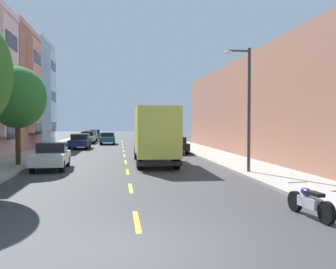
{
  "coord_description": "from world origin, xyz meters",
  "views": [
    {
      "loc": [
        -0.47,
        -7.7,
        2.61
      ],
      "look_at": [
        3.5,
        21.71,
        1.68
      ],
      "focal_mm": 39.37,
      "sensor_mm": 36.0,
      "label": 1
    }
  ],
  "objects_px": {
    "parked_pickup_silver": "(148,134)",
    "parked_hatchback_burgundy": "(156,137)",
    "parked_hatchback_champagne": "(88,138)",
    "parked_wagon_charcoal": "(90,136)",
    "street_tree_second": "(17,97)",
    "parked_suv_orange": "(160,137)",
    "parked_sedan_black": "(174,145)",
    "parked_motorcycle": "(310,203)",
    "moving_teal_sedan": "(108,138)",
    "parked_wagon_navy": "(80,141)",
    "delivery_box_truck": "(155,133)",
    "parked_hatchback_white": "(51,156)",
    "street_lamp": "(246,100)",
    "parked_wagon_forest": "(95,134)"
  },
  "relations": [
    {
      "from": "parked_pickup_silver",
      "to": "parked_hatchback_burgundy",
      "type": "bearing_deg",
      "value": -89.12
    },
    {
      "from": "parked_hatchback_champagne",
      "to": "parked_wagon_charcoal",
      "type": "relative_size",
      "value": 0.85
    },
    {
      "from": "street_tree_second",
      "to": "parked_suv_orange",
      "type": "distance_m",
      "value": 21.42
    },
    {
      "from": "parked_hatchback_champagne",
      "to": "parked_sedan_black",
      "type": "bearing_deg",
      "value": -62.22
    },
    {
      "from": "parked_motorcycle",
      "to": "moving_teal_sedan",
      "type": "bearing_deg",
      "value": 100.23
    },
    {
      "from": "parked_wagon_navy",
      "to": "delivery_box_truck",
      "type": "bearing_deg",
      "value": -67.85
    },
    {
      "from": "parked_hatchback_white",
      "to": "parked_hatchback_burgundy",
      "type": "bearing_deg",
      "value": 72.09
    },
    {
      "from": "parked_hatchback_champagne",
      "to": "parked_hatchback_white",
      "type": "bearing_deg",
      "value": -89.69
    },
    {
      "from": "parked_hatchback_white",
      "to": "parked_pickup_silver",
      "type": "bearing_deg",
      "value": 77.12
    },
    {
      "from": "street_lamp",
      "to": "parked_wagon_navy",
      "type": "distance_m",
      "value": 22.78
    },
    {
      "from": "parked_wagon_charcoal",
      "to": "parked_hatchback_white",
      "type": "bearing_deg",
      "value": -89.62
    },
    {
      "from": "parked_sedan_black",
      "to": "parked_wagon_navy",
      "type": "height_order",
      "value": "parked_wagon_navy"
    },
    {
      "from": "parked_hatchback_burgundy",
      "to": "parked_motorcycle",
      "type": "xyz_separation_m",
      "value": [
        0.39,
        -38.43,
        -0.35
      ]
    },
    {
      "from": "parked_hatchback_champagne",
      "to": "parked_wagon_forest",
      "type": "bearing_deg",
      "value": 90.01
    },
    {
      "from": "delivery_box_truck",
      "to": "parked_hatchback_champagne",
      "type": "xyz_separation_m",
      "value": [
        -6.16,
        24.54,
        -1.23
      ]
    },
    {
      "from": "street_tree_second",
      "to": "street_lamp",
      "type": "xyz_separation_m",
      "value": [
        12.34,
        -4.87,
        -0.33
      ]
    },
    {
      "from": "parked_suv_orange",
      "to": "parked_pickup_silver",
      "type": "xyz_separation_m",
      "value": [
        0.0,
        17.01,
        -0.16
      ]
    },
    {
      "from": "parked_suv_orange",
      "to": "parked_hatchback_burgundy",
      "type": "relative_size",
      "value": 1.19
    },
    {
      "from": "moving_teal_sedan",
      "to": "parked_motorcycle",
      "type": "bearing_deg",
      "value": -79.77
    },
    {
      "from": "street_tree_second",
      "to": "street_lamp",
      "type": "bearing_deg",
      "value": -21.54
    },
    {
      "from": "parked_wagon_charcoal",
      "to": "parked_hatchback_burgundy",
      "type": "relative_size",
      "value": 1.17
    },
    {
      "from": "delivery_box_truck",
      "to": "parked_wagon_forest",
      "type": "distance_m",
      "value": 39.45
    },
    {
      "from": "parked_wagon_charcoal",
      "to": "parked_motorcycle",
      "type": "xyz_separation_m",
      "value": [
        9.18,
        -43.88,
        -0.39
      ]
    },
    {
      "from": "parked_pickup_silver",
      "to": "parked_wagon_charcoal",
      "type": "bearing_deg",
      "value": -150.74
    },
    {
      "from": "parked_wagon_forest",
      "to": "parked_pickup_silver",
      "type": "bearing_deg",
      "value": -23.94
    },
    {
      "from": "street_tree_second",
      "to": "parked_sedan_black",
      "type": "height_order",
      "value": "street_tree_second"
    },
    {
      "from": "parked_wagon_forest",
      "to": "parked_wagon_navy",
      "type": "bearing_deg",
      "value": -89.91
    },
    {
      "from": "street_lamp",
      "to": "delivery_box_truck",
      "type": "distance_m",
      "value": 6.8
    },
    {
      "from": "parked_motorcycle",
      "to": "parked_wagon_forest",
      "type": "bearing_deg",
      "value": 99.84
    },
    {
      "from": "delivery_box_truck",
      "to": "parked_pickup_silver",
      "type": "xyz_separation_m",
      "value": [
        2.41,
        35.15,
        -1.16
      ]
    },
    {
      "from": "street_lamp",
      "to": "parked_hatchback_burgundy",
      "type": "bearing_deg",
      "value": 93.01
    },
    {
      "from": "parked_pickup_silver",
      "to": "street_tree_second",
      "type": "bearing_deg",
      "value": -106.7
    },
    {
      "from": "parked_hatchback_white",
      "to": "parked_hatchback_champagne",
      "type": "bearing_deg",
      "value": 90.31
    },
    {
      "from": "parked_hatchback_white",
      "to": "parked_wagon_navy",
      "type": "distance_m",
      "value": 16.74
    },
    {
      "from": "parked_wagon_forest",
      "to": "parked_hatchback_burgundy",
      "type": "relative_size",
      "value": 1.18
    },
    {
      "from": "street_lamp",
      "to": "parked_motorcycle",
      "type": "bearing_deg",
      "value": -97.96
    },
    {
      "from": "parked_wagon_charcoal",
      "to": "moving_teal_sedan",
      "type": "xyz_separation_m",
      "value": [
        2.63,
        -7.57,
        -0.05
      ]
    },
    {
      "from": "street_lamp",
      "to": "parked_hatchback_white",
      "type": "xyz_separation_m",
      "value": [
        -10.16,
        3.38,
        -3.04
      ]
    },
    {
      "from": "street_lamp",
      "to": "parked_hatchback_champagne",
      "type": "height_order",
      "value": "street_lamp"
    },
    {
      "from": "street_lamp",
      "to": "moving_teal_sedan",
      "type": "distance_m",
      "value": 29.03
    },
    {
      "from": "parked_hatchback_burgundy",
      "to": "moving_teal_sedan",
      "type": "bearing_deg",
      "value": -160.96
    },
    {
      "from": "parked_suv_orange",
      "to": "parked_wagon_navy",
      "type": "height_order",
      "value": "parked_suv_orange"
    },
    {
      "from": "moving_teal_sedan",
      "to": "delivery_box_truck",
      "type": "bearing_deg",
      "value": -81.01
    },
    {
      "from": "delivery_box_truck",
      "to": "parked_pickup_silver",
      "type": "bearing_deg",
      "value": 86.08
    },
    {
      "from": "delivery_box_truck",
      "to": "parked_hatchback_white",
      "type": "distance_m",
      "value": 6.37
    },
    {
      "from": "street_tree_second",
      "to": "parked_sedan_black",
      "type": "xyz_separation_m",
      "value": [
        10.69,
        8.32,
        -3.37
      ]
    },
    {
      "from": "moving_teal_sedan",
      "to": "parked_wagon_navy",
      "type": "bearing_deg",
      "value": -108.19
    },
    {
      "from": "street_tree_second",
      "to": "parked_hatchback_champagne",
      "type": "distance_m",
      "value": 25.06
    },
    {
      "from": "delivery_box_truck",
      "to": "parked_suv_orange",
      "type": "xyz_separation_m",
      "value": [
        2.41,
        18.14,
        -1.0
      ]
    },
    {
      "from": "parked_suv_orange",
      "to": "delivery_box_truck",
      "type": "bearing_deg",
      "value": -97.55
    }
  ]
}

